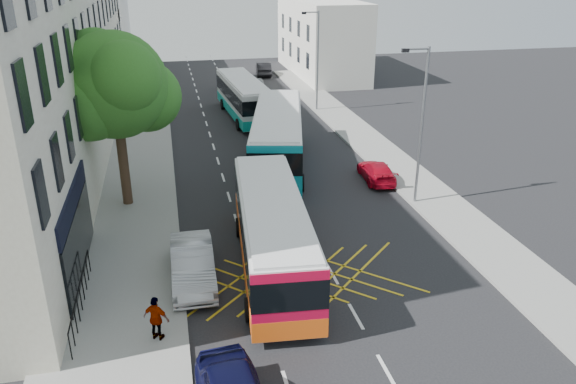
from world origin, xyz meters
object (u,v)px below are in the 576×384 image
lamp_near (421,119)px  bus_near (272,232)px  parked_car_silver (193,264)px  pedestrian_far (156,319)px  bus_far (244,97)px  distant_car_silver (257,84)px  distant_car_grey (239,84)px  distant_car_dark (263,69)px  bus_mid (278,138)px  street_tree (114,87)px  red_hatchback (377,171)px  lamp_far (317,56)px

lamp_near → bus_near: (-8.48, -4.87, -2.99)m
parked_car_silver → pedestrian_far: 3.93m
bus_far → parked_car_silver: size_ratio=2.33×
lamp_near → pedestrian_far: (-13.20, -8.99, -3.66)m
pedestrian_far → bus_near: bearing=-108.3°
distant_car_silver → bus_far: bearing=78.4°
distant_car_grey → distant_car_silver: bearing=-8.1°
bus_near → distant_car_silver: size_ratio=2.96×
parked_car_silver → distant_car_dark: (10.22, 41.84, -0.05)m
parked_car_silver → distant_car_dark: size_ratio=1.07×
distant_car_grey → pedestrian_far: pedestrian_far is taller
bus_mid → pedestrian_far: bus_mid is taller
bus_mid → parked_car_silver: bearing=-102.6°
bus_near → bus_far: (2.28, 24.22, -0.01)m
street_tree → red_hatchback: street_tree is taller
parked_car_silver → pedestrian_far: bearing=-110.2°
bus_near → distant_car_grey: bus_near is taller
parked_car_silver → distant_car_silver: parked_car_silver is taller
bus_mid → pedestrian_far: size_ratio=7.88×
parked_car_silver → distant_car_grey: size_ratio=0.92×
distant_car_silver → lamp_near: bearing=100.9°
lamp_far → distant_car_dark: 17.05m
street_tree → bus_far: 19.05m
lamp_near → bus_far: (-6.19, 19.36, -3.00)m
street_tree → distant_car_dark: bearing=68.6°
lamp_far → parked_car_silver: lamp_far is taller
bus_far → distant_car_grey: bearing=80.9°
bus_near → lamp_far: bearing=75.9°
lamp_far → red_hatchback: (-0.70, -16.38, -4.05)m
pedestrian_far → red_hatchback: bearing=-104.2°
street_tree → lamp_far: street_tree is taller
bus_near → parked_car_silver: bearing=-167.5°
lamp_near → lamp_far: (0.00, 20.00, 0.00)m
lamp_near → lamp_far: same height
distant_car_grey → distant_car_dark: 8.33m
lamp_far → red_hatchback: bearing=-92.4°
distant_car_grey → distant_car_silver: distant_car_grey is taller
street_tree → lamp_near: (14.71, -2.97, -1.68)m
bus_far → red_hatchback: 16.70m
lamp_near → pedestrian_far: bearing=-145.7°
street_tree → distant_car_grey: bearing=70.2°
lamp_far → distant_car_grey: bearing=120.4°
red_hatchback → pedestrian_far: pedestrian_far is taller
bus_mid → parked_car_silver: 13.97m
distant_car_silver → distant_car_dark: size_ratio=0.86×
lamp_far → bus_far: bearing=-174.1°
lamp_near → bus_mid: size_ratio=0.63×
bus_far → parked_car_silver: (-5.60, -24.67, -0.84)m
street_tree → bus_mid: street_tree is taller
lamp_far → distant_car_silver: lamp_far is taller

